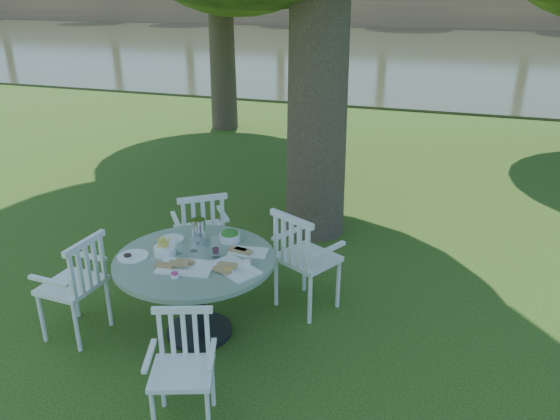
{
  "coord_description": "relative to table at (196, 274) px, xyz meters",
  "views": [
    {
      "loc": [
        1.48,
        -4.23,
        2.77
      ],
      "look_at": [
        0.0,
        0.2,
        0.85
      ],
      "focal_mm": 35.0,
      "sensor_mm": 36.0,
      "label": 1
    }
  ],
  "objects": [
    {
      "name": "river",
      "position": [
        0.43,
        23.71,
        -0.58
      ],
      "size": [
        100.0,
        28.0,
        0.12
      ],
      "primitive_type": "cube",
      "color": "#2F341E",
      "rests_on": "ground"
    },
    {
      "name": "chair_se",
      "position": [
        0.35,
        -0.89,
        -0.11
      ],
      "size": [
        0.51,
        0.49,
        0.8
      ],
      "rotation": [
        0.0,
        0.0,
        0.34
      ],
      "color": "white",
      "rests_on": "ground"
    },
    {
      "name": "chair_ne",
      "position": [
        0.71,
        0.63,
        -0.01
      ],
      "size": [
        0.64,
        0.63,
        0.97
      ],
      "rotation": [
        0.0,
        0.0,
        -3.62
      ],
      "color": "white",
      "rests_on": "ground"
    },
    {
      "name": "chair_sw",
      "position": [
        -0.9,
        -0.33,
        -0.04
      ],
      "size": [
        0.46,
        0.49,
        0.91
      ],
      "rotation": [
        0.0,
        0.0,
        -1.63
      ],
      "color": "white",
      "rests_on": "ground"
    },
    {
      "name": "chair_nw",
      "position": [
        -0.37,
        0.87,
        -0.03
      ],
      "size": [
        0.65,
        0.64,
        0.94
      ],
      "rotation": [
        0.0,
        0.0,
        -2.49
      ],
      "color": "white",
      "rests_on": "ground"
    },
    {
      "name": "table",
      "position": [
        0.0,
        0.0,
        0.0
      ],
      "size": [
        1.31,
        1.31,
        0.73
      ],
      "color": "black",
      "rests_on": "ground"
    },
    {
      "name": "ground",
      "position": [
        0.43,
        0.71,
        -0.58
      ],
      "size": [
        140.0,
        140.0,
        0.0
      ],
      "primitive_type": "plane",
      "color": "#1B380B",
      "rests_on": "ground"
    },
    {
      "name": "tableware",
      "position": [
        -0.0,
        0.08,
        0.2
      ],
      "size": [
        1.23,
        0.85,
        0.23
      ],
      "color": "white",
      "rests_on": "table"
    }
  ]
}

